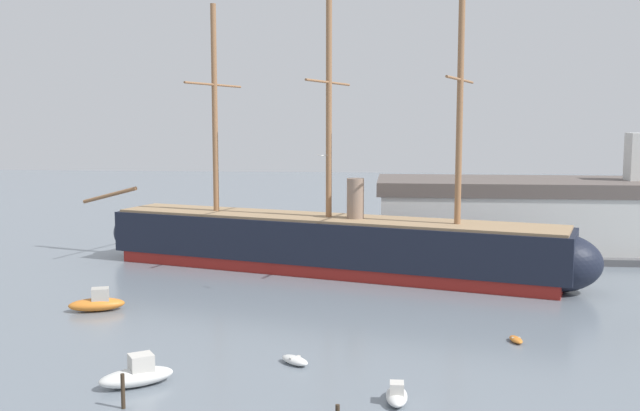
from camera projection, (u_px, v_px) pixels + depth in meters
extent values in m
cube|color=maroon|center=(329.00, 266.00, 80.79)|extent=(49.54, 21.28, 1.29)
cube|color=black|center=(329.00, 240.00, 80.45)|extent=(51.61, 22.17, 4.60)
ellipsoid|color=black|center=(149.00, 233.00, 89.56)|extent=(10.88, 9.32, 5.89)
ellipsoid|color=black|center=(553.00, 262.00, 71.49)|extent=(10.88, 9.32, 5.89)
cube|color=#9E7F5B|center=(329.00, 218.00, 80.16)|extent=(50.44, 21.28, 0.28)
cylinder|color=#936642|center=(215.00, 110.00, 84.17)|extent=(0.64, 0.64, 23.93)
cylinder|color=#936642|center=(214.00, 85.00, 83.84)|extent=(3.79, 11.93, 0.26)
cylinder|color=#936642|center=(329.00, 109.00, 78.77)|extent=(0.64, 0.64, 23.93)
cylinder|color=#936642|center=(329.00, 82.00, 78.44)|extent=(3.79, 11.93, 0.26)
cylinder|color=#936642|center=(460.00, 109.00, 73.37)|extent=(0.64, 0.64, 23.93)
cylinder|color=#936642|center=(460.00, 80.00, 73.03)|extent=(3.79, 11.93, 0.26)
cylinder|color=#936642|center=(110.00, 195.00, 91.24)|extent=(7.94, 2.77, 2.45)
cylinder|color=gray|center=(355.00, 200.00, 78.73)|extent=(1.84, 1.84, 4.60)
ellipsoid|color=silver|center=(136.00, 377.00, 46.33)|extent=(5.02, 4.31, 1.11)
cube|color=beige|center=(141.00, 363.00, 46.38)|extent=(1.92, 1.88, 1.11)
ellipsoid|color=silver|center=(397.00, 396.00, 43.64)|extent=(1.33, 3.11, 0.72)
cube|color=beige|center=(397.00, 388.00, 43.36)|extent=(0.85, 0.95, 0.72)
ellipsoid|color=silver|center=(295.00, 360.00, 50.37)|extent=(2.50, 2.34, 0.56)
cube|color=beige|center=(295.00, 357.00, 50.35)|extent=(0.74, 0.82, 0.09)
ellipsoid|color=orange|center=(97.00, 305.00, 64.44)|extent=(5.20, 3.56, 1.12)
cube|color=#B2ADA3|center=(100.00, 294.00, 64.41)|extent=(1.83, 1.73, 1.12)
ellipsoid|color=orange|center=(516.00, 340.00, 55.35)|extent=(1.16, 1.91, 0.42)
cube|color=#B2ADA3|center=(516.00, 338.00, 55.33)|extent=(0.68, 0.31, 0.06)
cylinder|color=#382B1E|center=(123.00, 391.00, 42.58)|extent=(0.24, 0.24, 2.10)
cube|color=#565659|center=(602.00, 250.00, 92.31)|extent=(61.17, 17.86, 0.80)
cube|color=silver|center=(604.00, 220.00, 91.86)|extent=(55.61, 14.88, 6.78)
cube|color=#5B514C|center=(605.00, 187.00, 91.37)|extent=(56.72, 15.18, 1.68)
ellipsoid|color=silver|center=(322.00, 156.00, 66.92)|extent=(0.28, 0.32, 0.11)
sphere|color=silver|center=(324.00, 155.00, 67.06)|extent=(0.09, 0.09, 0.09)
cube|color=#ADA89E|center=(320.00, 155.00, 67.14)|extent=(0.51, 0.42, 0.12)
cube|color=#ADA89E|center=(325.00, 156.00, 66.69)|extent=(0.51, 0.42, 0.12)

